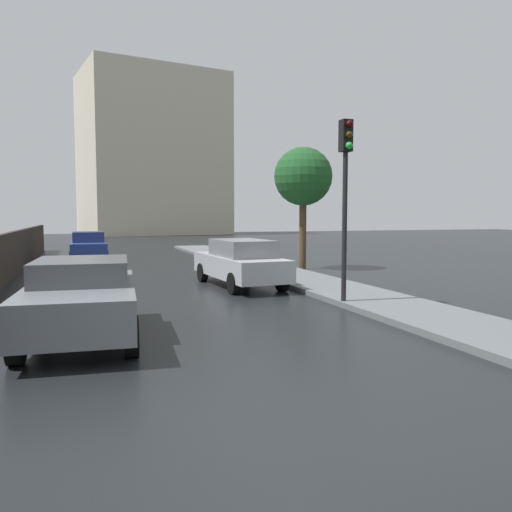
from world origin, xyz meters
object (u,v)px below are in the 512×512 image
Objects in this scene: car_blue_mid_road at (88,246)px; traffic_light at (346,176)px; car_grey_near_kerb at (82,297)px; street_tree_near at (303,177)px; car_silver_far_ahead at (240,262)px.

traffic_light is at bearing 111.18° from car_blue_mid_road.
car_grey_near_kerb is 6.64m from traffic_light.
traffic_light is at bearing -162.72° from car_grey_near_kerb.
traffic_light is 0.87× the size of street_tree_near.
car_silver_far_ahead is 5.02m from traffic_light.
car_silver_far_ahead is (4.39, -10.75, 0.04)m from car_blue_mid_road.
car_blue_mid_road is 16.20m from traffic_light.
car_silver_far_ahead reaches higher than car_blue_mid_road.
car_silver_far_ahead is at bearing -125.64° from car_grey_near_kerb.
car_grey_near_kerb is at bearing -133.74° from car_silver_far_ahead.
traffic_light is (1.36, -4.21, 2.38)m from car_silver_far_ahead.
car_grey_near_kerb is at bearing -131.54° from street_tree_near.
traffic_light is (6.03, 1.42, 2.39)m from car_grey_near_kerb.
street_tree_near reaches higher than car_grey_near_kerb.
car_silver_far_ahead is at bearing -133.91° from street_tree_near.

